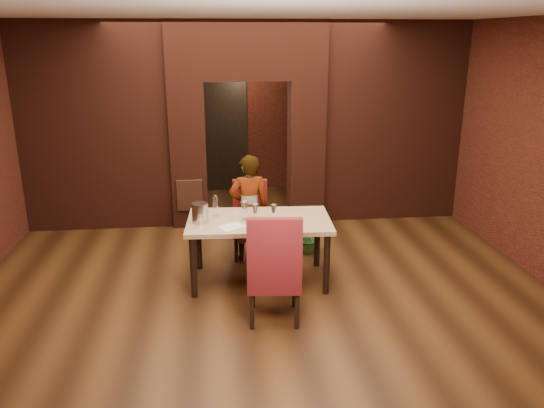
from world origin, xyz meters
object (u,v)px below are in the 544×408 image
at_px(chair_far, 250,220).
at_px(potted_plant, 308,237).
at_px(wine_glass_a, 245,211).
at_px(wine_bucket, 200,213).
at_px(chair_near, 274,266).
at_px(person_seated, 249,208).
at_px(wine_glass_b, 255,212).
at_px(water_bottle, 215,206).
at_px(wine_glass_c, 274,212).
at_px(dining_table, 259,250).

bearing_deg(chair_far, potted_plant, 7.65).
relative_size(wine_glass_a, wine_bucket, 0.97).
bearing_deg(potted_plant, chair_near, -111.02).
height_order(person_seated, potted_plant, person_seated).
height_order(chair_far, wine_glass_b, chair_far).
bearing_deg(chair_near, chair_far, -80.35).
bearing_deg(wine_glass_b, potted_plant, 47.60).
xyz_separation_m(person_seated, water_bottle, (-0.45, -0.52, 0.22)).
bearing_deg(wine_glass_a, potted_plant, 41.88).
height_order(chair_near, wine_glass_b, chair_near).
relative_size(chair_near, wine_glass_a, 5.33).
height_order(chair_far, wine_bucket, wine_bucket).
bearing_deg(potted_plant, person_seated, -170.34).
height_order(wine_glass_b, wine_bucket, wine_bucket).
relative_size(wine_glass_b, potted_plant, 0.48).
relative_size(chair_near, water_bottle, 4.55).
relative_size(wine_glass_a, wine_glass_b, 1.09).
distance_m(wine_glass_a, potted_plant, 1.45).
relative_size(chair_far, potted_plant, 2.40).
xyz_separation_m(wine_glass_a, wine_bucket, (-0.54, -0.04, 0.00)).
bearing_deg(person_seated, wine_glass_c, 103.45).
bearing_deg(chair_near, water_bottle, -56.65).
relative_size(dining_table, water_bottle, 6.43).
bearing_deg(water_bottle, person_seated, 48.99).
distance_m(wine_glass_a, water_bottle, 0.40).
height_order(wine_glass_a, wine_glass_c, wine_glass_a).
xyz_separation_m(wine_glass_a, water_bottle, (-0.35, 0.18, 0.02)).
xyz_separation_m(dining_table, chair_far, (-0.05, 0.79, 0.12)).
relative_size(wine_glass_a, potted_plant, 0.53).
bearing_deg(wine_glass_b, person_seated, 91.97).
height_order(wine_glass_b, water_bottle, water_bottle).
xyz_separation_m(chair_far, wine_glass_b, (0.00, -0.84, 0.40)).
relative_size(dining_table, chair_near, 1.41).
bearing_deg(water_bottle, dining_table, -19.42).
bearing_deg(water_bottle, wine_glass_b, -26.40).
relative_size(chair_near, person_seated, 0.84).
height_order(person_seated, water_bottle, person_seated).
height_order(wine_glass_c, water_bottle, water_bottle).
bearing_deg(wine_glass_b, dining_table, 44.66).
relative_size(person_seated, wine_bucket, 6.15).
xyz_separation_m(chair_far, wine_glass_a, (-0.12, -0.79, 0.41)).
bearing_deg(chair_far, wine_glass_b, -85.87).
distance_m(person_seated, wine_glass_a, 0.73).
bearing_deg(person_seated, dining_table, 90.65).
relative_size(wine_glass_a, wine_glass_c, 1.22).
xyz_separation_m(chair_far, wine_bucket, (-0.66, -0.83, 0.41)).
relative_size(wine_glass_b, wine_bucket, 0.89).
distance_m(dining_table, wine_bucket, 0.89).
relative_size(chair_far, wine_glass_c, 5.55).
height_order(wine_glass_a, wine_bucket, wine_bucket).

